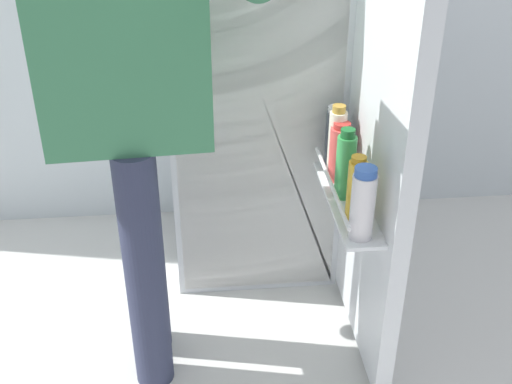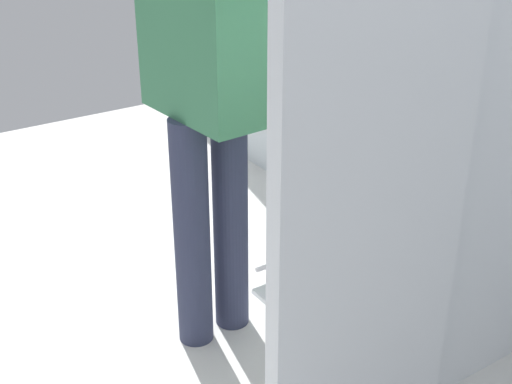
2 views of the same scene
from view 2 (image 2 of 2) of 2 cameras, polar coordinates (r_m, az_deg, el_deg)
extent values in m
plane|color=silver|center=(2.35, 3.45, -14.96)|extent=(5.56, 5.56, 0.00)
cube|color=silver|center=(2.28, 15.19, 6.66)|extent=(0.60, 0.60, 1.64)
cube|color=white|center=(2.08, 9.67, 5.31)|extent=(0.56, 0.01, 1.60)
cube|color=white|center=(2.08, 10.78, 7.71)|extent=(0.52, 0.09, 0.01)
cube|color=silver|center=(1.67, 9.70, -0.18)|extent=(0.05, 0.59, 1.57)
cube|color=white|center=(1.85, 7.34, -6.36)|extent=(0.12, 0.51, 0.01)
cylinder|color=silver|center=(1.85, 6.40, -4.06)|extent=(0.01, 0.49, 0.01)
cylinder|color=#EDE5CC|center=(1.89, 11.17, -1.78)|extent=(0.06, 0.06, 0.22)
cylinder|color=#B78933|center=(1.84, 11.49, 1.57)|extent=(0.04, 0.04, 0.02)
cylinder|color=green|center=(1.81, 7.90, -3.19)|extent=(0.06, 0.06, 0.20)
cylinder|color=#195B28|center=(1.76, 8.12, 0.02)|extent=(0.04, 0.04, 0.03)
cylinder|color=gold|center=(1.74, 4.97, -4.68)|extent=(0.05, 0.05, 0.18)
cylinder|color=#BC8419|center=(1.69, 5.09, -1.79)|extent=(0.04, 0.04, 0.02)
cylinder|color=white|center=(1.69, 2.14, -5.39)|extent=(0.07, 0.07, 0.19)
cylinder|color=#335BB2|center=(1.64, 2.20, -2.15)|extent=(0.06, 0.06, 0.02)
cylinder|color=#DB4C47|center=(1.88, 10.53, -2.64)|extent=(0.07, 0.07, 0.18)
cylinder|color=#B22D28|center=(1.83, 10.77, 0.07)|extent=(0.05, 0.05, 0.02)
cylinder|color=#333842|center=(1.93, 12.38, -1.69)|extent=(0.06, 0.06, 0.20)
cylinder|color=silver|center=(1.89, 12.69, 1.22)|extent=(0.05, 0.05, 0.02)
cylinder|color=#2D334C|center=(2.38, -2.09, -2.49)|extent=(0.12, 0.12, 0.81)
cylinder|color=#2D334C|center=(2.31, -5.23, -3.61)|extent=(0.12, 0.12, 0.81)
cube|color=#3D7F56|center=(2.10, -4.18, 13.81)|extent=(0.45, 0.25, 0.58)
cylinder|color=#3D7F56|center=(2.23, 0.60, 13.98)|extent=(0.08, 0.08, 0.54)
camera|label=1|loc=(1.70, -57.82, 15.74)|focal=45.18mm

